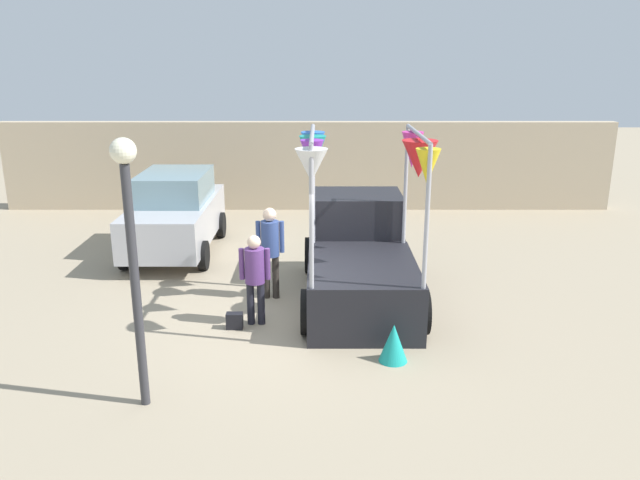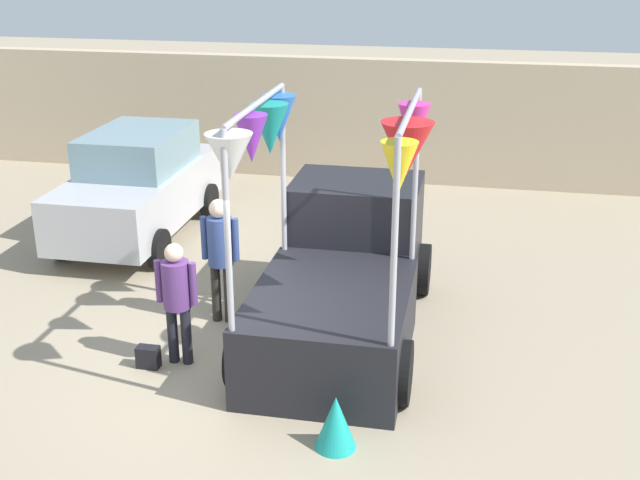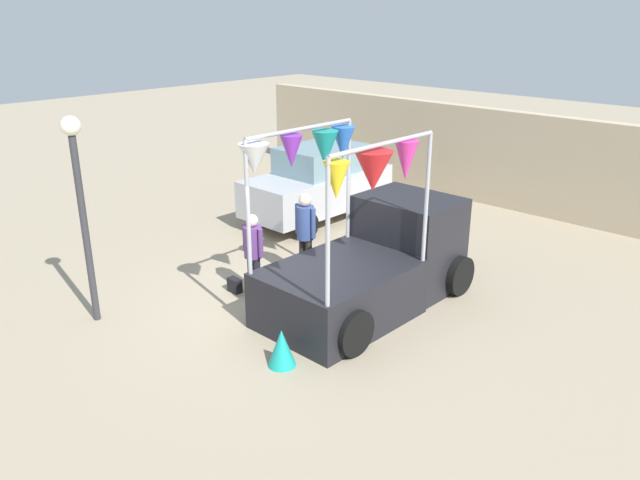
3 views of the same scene
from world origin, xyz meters
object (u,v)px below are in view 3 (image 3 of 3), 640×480
(vendor_truck, at_px, (375,256))
(handbag, at_px, (235,285))
(person_vendor, at_px, (305,228))
(folded_kite_bundle_teal, at_px, (282,348))
(person_customer, at_px, (253,247))
(street_lamp, at_px, (79,190))
(parked_car, at_px, (318,183))

(vendor_truck, relative_size, handbag, 14.76)
(person_vendor, bearing_deg, folded_kite_bundle_teal, -51.53)
(person_customer, bearing_deg, handbag, -150.26)
(person_customer, xyz_separation_m, street_lamp, (-1.23, -2.58, 1.39))
(vendor_truck, height_order, person_customer, vendor_truck)
(vendor_truck, bearing_deg, person_customer, -144.12)
(parked_car, xyz_separation_m, person_vendor, (2.44, -2.92, 0.13))
(person_vendor, bearing_deg, handbag, -110.27)
(vendor_truck, distance_m, person_customer, 2.27)
(person_vendor, bearing_deg, person_customer, -98.02)
(vendor_truck, height_order, street_lamp, street_lamp)
(handbag, distance_m, street_lamp, 3.37)
(parked_car, distance_m, folded_kite_bundle_teal, 7.13)
(vendor_truck, relative_size, person_customer, 2.59)
(vendor_truck, relative_size, person_vendor, 2.33)
(person_customer, distance_m, folded_kite_bundle_teal, 2.69)
(parked_car, height_order, handbag, parked_car)
(parked_car, distance_m, person_vendor, 3.81)
(parked_car, height_order, person_customer, parked_car)
(parked_car, relative_size, person_customer, 2.51)
(parked_car, bearing_deg, street_lamp, -81.22)
(folded_kite_bundle_teal, bearing_deg, street_lamp, -160.74)
(person_customer, height_order, person_vendor, person_vendor)
(person_vendor, xyz_separation_m, street_lamp, (-1.40, -3.79, 1.27))
(parked_car, height_order, person_vendor, parked_car)
(person_vendor, bearing_deg, vendor_truck, 4.21)
(vendor_truck, distance_m, handbag, 2.78)
(vendor_truck, bearing_deg, parked_car, 145.73)
(vendor_truck, relative_size, street_lamp, 1.16)
(folded_kite_bundle_teal, bearing_deg, vendor_truck, 97.98)
(parked_car, bearing_deg, vendor_truck, -34.27)
(street_lamp, distance_m, folded_kite_bundle_teal, 4.19)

